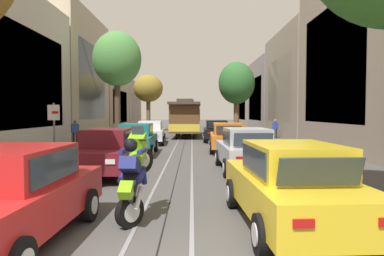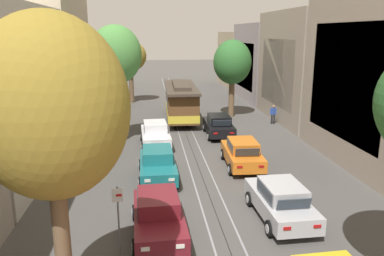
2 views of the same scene
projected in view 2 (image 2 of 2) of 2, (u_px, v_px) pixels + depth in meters
ground_plane at (186, 133)px, 29.04m from camera, size 160.00×160.00×0.00m
trolley_track_rails at (182, 122)px, 32.61m from camera, size 1.14×65.03×0.01m
building_facade_left at (45, 76)px, 29.80m from camera, size 5.68×56.73×10.68m
building_facade_right at (316, 70)px, 30.57m from camera, size 5.71×56.73×10.61m
parked_car_maroon_second_left at (158, 215)px, 14.36m from camera, size 2.11×4.41×1.58m
parked_car_teal_mid_left at (158, 164)px, 19.95m from camera, size 2.04×4.38×1.58m
parked_car_white_fourth_left at (155, 134)px, 25.81m from camera, size 2.13×4.42×1.58m
parked_car_silver_second_right at (281, 201)px, 15.56m from camera, size 2.09×4.40×1.58m
parked_car_orange_mid_right at (242, 153)px, 21.69m from camera, size 2.11×4.41×1.58m
parked_car_black_fourth_right at (219, 125)px, 28.21m from camera, size 2.05×4.38×1.58m
street_tree_kerb_left_near at (50, 111)px, 8.49m from camera, size 3.53×2.89×7.92m
street_tree_kerb_left_second at (115, 56)px, 25.37m from camera, size 3.46×2.97×7.94m
street_tree_kerb_left_mid at (130, 57)px, 40.78m from camera, size 3.40×3.11×6.58m
street_tree_kerb_right_second at (232, 63)px, 33.76m from camera, size 3.34×3.40×6.84m
cable_car_trolley at (181, 102)px, 32.70m from camera, size 2.77×9.17×3.28m
pedestrian_on_left_pavement at (273, 113)px, 31.89m from camera, size 0.55×0.37×1.60m
pedestrian_on_right_pavement at (79, 138)px, 24.28m from camera, size 0.55×0.36×1.67m
street_sign_post at (118, 212)px, 12.96m from camera, size 0.36×0.10×2.45m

